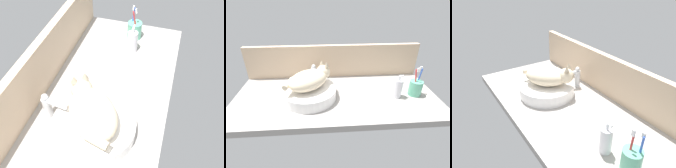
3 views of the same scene
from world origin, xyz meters
TOP-DOWN VIEW (x-y plane):
  - ground_plane at (0.00, 0.00)cm, footprint 127.40×59.25cm
  - backsplash_panel at (0.00, 27.82)cm, footprint 127.40×3.60cm
  - sink_basin at (-16.52, -2.58)cm, footprint 32.90×32.90cm
  - cat at (-15.54, -1.62)cm, footprint 30.01×29.25cm
  - faucet at (-14.48, 17.24)cm, footprint 3.92×11.86cm
  - soap_dispenser at (37.89, -5.23)cm, footprint 5.32×5.32cm
  - toothbrush_cup at (50.15, -3.57)cm, footprint 7.95×7.95cm

SIDE VIEW (x-z plane):
  - ground_plane at x=0.00cm, z-range -4.00..0.00cm
  - sink_basin at x=-16.52cm, z-range 0.00..6.85cm
  - toothbrush_cup at x=50.15cm, z-range -4.31..14.38cm
  - soap_dispenser at x=37.89cm, z-range -1.51..13.49cm
  - faucet at x=-14.48cm, z-range 0.50..14.10cm
  - backsplash_panel at x=0.00cm, z-range 0.00..24.18cm
  - cat at x=-15.54cm, z-range 5.61..19.61cm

